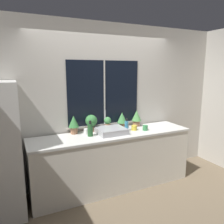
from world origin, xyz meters
The scene contains 15 objects.
ground_plane centered at (0.00, 0.00, 0.00)m, with size 14.00×14.00×0.00m, color brown.
wall_back centered at (0.00, 0.68, 1.35)m, with size 8.00×0.09×2.70m.
wall_right centered at (2.33, 1.50, 1.35)m, with size 0.06×7.00×2.70m.
counter centered at (0.00, 0.31, 0.46)m, with size 2.65×0.64×0.92m.
sink centered at (-0.03, 0.32, 0.97)m, with size 0.45×0.46×0.34m.
potted_plant_far_left centered at (-0.58, 0.54, 1.10)m, with size 0.17×0.17×0.29m.
potted_plant_left centered at (-0.28, 0.54, 1.09)m, with size 0.19×0.19×0.28m.
potted_plant_center centered at (0.01, 0.54, 1.04)m, with size 0.12×0.12×0.22m.
potted_plant_right centered at (0.29, 0.54, 1.09)m, with size 0.17×0.17×0.28m.
potted_plant_far_right centered at (0.58, 0.54, 1.09)m, with size 0.17×0.17×0.29m.
soap_bottle centered at (0.26, 0.33, 1.01)m, with size 0.06×0.06×0.21m.
bottle_tall centered at (-0.38, 0.31, 1.03)m, with size 0.08×0.08×0.24m.
mug_white centered at (-0.40, 0.44, 0.97)m, with size 0.08×0.08×0.09m.
mug_yellow centered at (0.40, 0.32, 0.97)m, with size 0.09×0.09×0.08m.
mug_green centered at (0.57, 0.23, 0.97)m, with size 0.09×0.09×0.09m.
Camera 1 is at (-1.45, -2.76, 1.93)m, focal length 35.00 mm.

